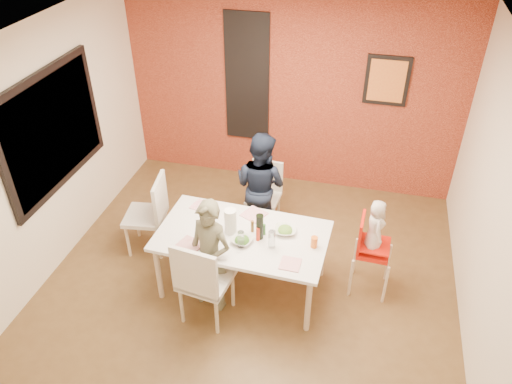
% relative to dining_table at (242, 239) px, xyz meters
% --- Properties ---
extents(ground, '(4.50, 4.50, 0.00)m').
position_rel_dining_table_xyz_m(ground, '(0.06, 0.04, -0.67)').
color(ground, brown).
rests_on(ground, ground).
extents(ceiling, '(4.50, 4.50, 0.02)m').
position_rel_dining_table_xyz_m(ceiling, '(0.06, 0.04, 2.03)').
color(ceiling, white).
rests_on(ceiling, wall_back).
extents(wall_back, '(4.50, 0.02, 2.70)m').
position_rel_dining_table_xyz_m(wall_back, '(0.06, 2.29, 0.68)').
color(wall_back, beige).
rests_on(wall_back, ground).
extents(wall_front, '(4.50, 0.02, 2.70)m').
position_rel_dining_table_xyz_m(wall_front, '(0.06, -2.21, 0.68)').
color(wall_front, beige).
rests_on(wall_front, ground).
extents(wall_left, '(0.02, 4.50, 2.70)m').
position_rel_dining_table_xyz_m(wall_left, '(-2.19, 0.04, 0.68)').
color(wall_left, beige).
rests_on(wall_left, ground).
extents(wall_right, '(0.02, 4.50, 2.70)m').
position_rel_dining_table_xyz_m(wall_right, '(2.31, 0.04, 0.68)').
color(wall_right, beige).
rests_on(wall_right, ground).
extents(brick_accent_wall, '(4.50, 0.02, 2.70)m').
position_rel_dining_table_xyz_m(brick_accent_wall, '(0.06, 2.27, 0.68)').
color(brick_accent_wall, maroon).
rests_on(brick_accent_wall, ground).
extents(picture_window_frame, '(0.05, 1.70, 1.30)m').
position_rel_dining_table_xyz_m(picture_window_frame, '(-2.16, 0.24, 0.88)').
color(picture_window_frame, black).
rests_on(picture_window_frame, wall_left).
extents(picture_window_pane, '(0.02, 1.55, 1.15)m').
position_rel_dining_table_xyz_m(picture_window_pane, '(-2.14, 0.24, 0.88)').
color(picture_window_pane, black).
rests_on(picture_window_pane, wall_left).
extents(glassblock_strip, '(0.55, 0.03, 1.70)m').
position_rel_dining_table_xyz_m(glassblock_strip, '(-0.54, 2.26, 0.83)').
color(glassblock_strip, silver).
rests_on(glassblock_strip, wall_back).
extents(glassblock_surround, '(0.60, 0.03, 1.76)m').
position_rel_dining_table_xyz_m(glassblock_surround, '(-0.54, 2.25, 0.83)').
color(glassblock_surround, black).
rests_on(glassblock_surround, wall_back).
extents(art_print_frame, '(0.54, 0.03, 0.64)m').
position_rel_dining_table_xyz_m(art_print_frame, '(1.26, 2.25, 0.98)').
color(art_print_frame, black).
rests_on(art_print_frame, wall_back).
extents(art_print_canvas, '(0.44, 0.01, 0.54)m').
position_rel_dining_table_xyz_m(art_print_canvas, '(1.26, 2.24, 0.98)').
color(art_print_canvas, orange).
rests_on(art_print_canvas, wall_back).
extents(dining_table, '(1.80, 1.04, 0.73)m').
position_rel_dining_table_xyz_m(dining_table, '(0.00, 0.00, 0.00)').
color(dining_table, white).
rests_on(dining_table, ground).
extents(chair_near, '(0.54, 0.54, 1.03)m').
position_rel_dining_table_xyz_m(chair_near, '(-0.26, -0.57, -0.09)').
color(chair_near, beige).
rests_on(chair_near, ground).
extents(chair_far, '(0.42, 0.42, 0.85)m').
position_rel_dining_table_xyz_m(chair_far, '(-0.04, 1.21, -0.19)').
color(chair_far, white).
rests_on(chair_far, ground).
extents(chair_left, '(0.52, 0.52, 0.99)m').
position_rel_dining_table_xyz_m(chair_left, '(-1.20, 0.37, -0.12)').
color(chair_left, silver).
rests_on(chair_left, ground).
extents(high_chair, '(0.41, 0.41, 0.93)m').
position_rel_dining_table_xyz_m(high_chair, '(1.30, 0.31, -0.11)').
color(high_chair, red).
rests_on(high_chair, ground).
extents(child_near, '(0.54, 0.43, 1.31)m').
position_rel_dining_table_xyz_m(child_near, '(-0.24, -0.32, -0.02)').
color(child_near, brown).
rests_on(child_near, ground).
extents(child_far, '(0.83, 0.74, 1.40)m').
position_rel_dining_table_xyz_m(child_far, '(-0.04, 0.98, 0.03)').
color(child_far, black).
rests_on(child_far, ground).
extents(toddler, '(0.26, 0.33, 0.61)m').
position_rel_dining_table_xyz_m(toddler, '(1.33, 0.31, 0.19)').
color(toddler, beige).
rests_on(toddler, high_chair).
extents(plate_near_left, '(0.31, 0.31, 0.01)m').
position_rel_dining_table_xyz_m(plate_near_left, '(-0.47, -0.31, 0.07)').
color(plate_near_left, silver).
rests_on(plate_near_left, dining_table).
extents(plate_far_mid, '(0.30, 0.30, 0.01)m').
position_rel_dining_table_xyz_m(plate_far_mid, '(0.04, 0.35, 0.07)').
color(plate_far_mid, white).
rests_on(plate_far_mid, dining_table).
extents(plate_near_right, '(0.20, 0.20, 0.01)m').
position_rel_dining_table_xyz_m(plate_near_right, '(0.57, -0.32, 0.07)').
color(plate_near_right, white).
rests_on(plate_near_right, dining_table).
extents(plate_far_left, '(0.24, 0.24, 0.01)m').
position_rel_dining_table_xyz_m(plate_far_left, '(-0.58, 0.36, 0.07)').
color(plate_far_left, white).
rests_on(plate_far_left, dining_table).
extents(salad_bowl_a, '(0.26, 0.26, 0.05)m').
position_rel_dining_table_xyz_m(salad_bowl_a, '(0.03, -0.12, 0.09)').
color(salad_bowl_a, white).
rests_on(salad_bowl_a, dining_table).
extents(salad_bowl_b, '(0.27, 0.27, 0.06)m').
position_rel_dining_table_xyz_m(salad_bowl_b, '(0.42, 0.14, 0.09)').
color(salad_bowl_b, white).
rests_on(salad_bowl_b, dining_table).
extents(wine_bottle, '(0.08, 0.08, 0.29)m').
position_rel_dining_table_xyz_m(wine_bottle, '(0.19, -0.01, 0.21)').
color(wine_bottle, black).
rests_on(wine_bottle, dining_table).
extents(wine_glass_a, '(0.07, 0.07, 0.19)m').
position_rel_dining_table_xyz_m(wine_glass_a, '(0.04, -0.18, 0.16)').
color(wine_glass_a, silver).
rests_on(wine_glass_a, dining_table).
extents(wine_glass_b, '(0.07, 0.07, 0.20)m').
position_rel_dining_table_xyz_m(wine_glass_b, '(0.34, -0.12, 0.16)').
color(wine_glass_b, silver).
rests_on(wine_glass_b, dining_table).
extents(paper_towel_roll, '(0.13, 0.13, 0.28)m').
position_rel_dining_table_xyz_m(paper_towel_roll, '(-0.13, 0.01, 0.21)').
color(paper_towel_roll, white).
rests_on(paper_towel_roll, dining_table).
extents(condiment_red, '(0.04, 0.04, 0.15)m').
position_rel_dining_table_xyz_m(condiment_red, '(0.18, -0.05, 0.14)').
color(condiment_red, red).
rests_on(condiment_red, dining_table).
extents(condiment_green, '(0.03, 0.03, 0.13)m').
position_rel_dining_table_xyz_m(condiment_green, '(0.22, 0.06, 0.13)').
color(condiment_green, '#2C6A23').
rests_on(condiment_green, dining_table).
extents(condiment_brown, '(0.03, 0.03, 0.13)m').
position_rel_dining_table_xyz_m(condiment_brown, '(0.09, 0.07, 0.13)').
color(condiment_brown, brown).
rests_on(condiment_brown, dining_table).
extents(sippy_cup, '(0.07, 0.07, 0.12)m').
position_rel_dining_table_xyz_m(sippy_cup, '(0.75, -0.01, 0.12)').
color(sippy_cup, orange).
rests_on(sippy_cup, dining_table).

